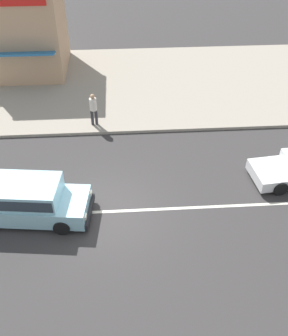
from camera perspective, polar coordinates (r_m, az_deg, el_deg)
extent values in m
plane|color=#383535|center=(15.20, -5.37, -6.33)|extent=(160.00, 160.00, 0.00)
cube|color=silver|center=(15.20, -5.37, -6.32)|extent=(50.40, 0.14, 0.01)
cube|color=#9E9384|center=(23.49, -5.18, 11.96)|extent=(68.00, 10.00, 0.15)
cube|color=#93C6D6|center=(15.26, -16.23, -5.20)|extent=(4.53, 2.25, 0.70)
cube|color=#93C6D6|center=(14.88, -17.71, -3.21)|extent=(3.11, 1.91, 0.70)
cube|color=#28333D|center=(14.88, -17.71, -3.21)|extent=(2.99, 1.93, 0.45)
cube|color=black|center=(14.86, -7.86, -6.25)|extent=(0.32, 1.72, 0.28)
cube|color=white|center=(15.04, -7.73, -3.61)|extent=(0.11, 0.25, 0.14)
cube|color=white|center=(14.19, -8.50, -6.98)|extent=(0.11, 0.25, 0.14)
cylinder|color=black|center=(15.61, -10.56, -3.91)|extent=(0.62, 0.29, 0.60)
cylinder|color=black|center=(14.49, -11.84, -8.42)|extent=(0.62, 0.29, 0.60)
cylinder|color=black|center=(16.42, -19.81, -3.41)|extent=(0.62, 0.29, 0.60)
cylinder|color=black|center=(17.61, 17.03, 0.61)|extent=(0.62, 0.28, 0.60)
cylinder|color=black|center=(16.57, 19.15, -2.78)|extent=(0.62, 0.28, 0.60)
cylinder|color=#333338|center=(19.56, -7.53, 7.32)|extent=(0.14, 0.14, 0.82)
cylinder|color=#333338|center=(19.54, -6.94, 7.35)|extent=(0.14, 0.14, 0.82)
cylinder|color=silver|center=(19.18, -7.41, 9.16)|extent=(0.34, 0.34, 0.62)
sphere|color=tan|center=(18.97, -7.51, 10.26)|extent=(0.22, 0.22, 0.22)
cube|color=tan|center=(25.21, -17.09, 18.76)|extent=(4.52, 4.52, 4.95)
cube|color=#286BA3|center=(22.99, -18.00, 15.46)|extent=(4.07, 0.90, 0.28)
cube|color=red|center=(22.45, -19.24, 21.82)|extent=(3.84, 0.08, 0.44)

